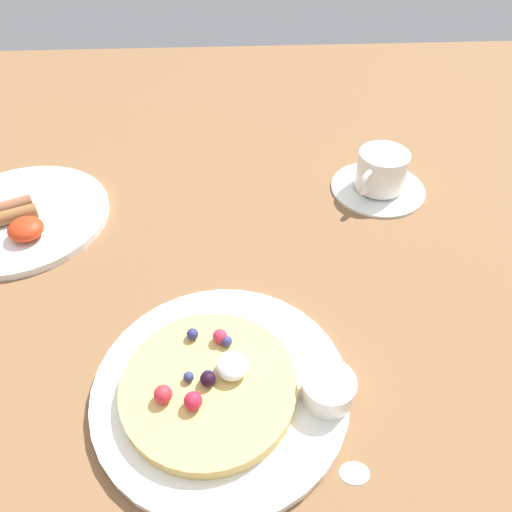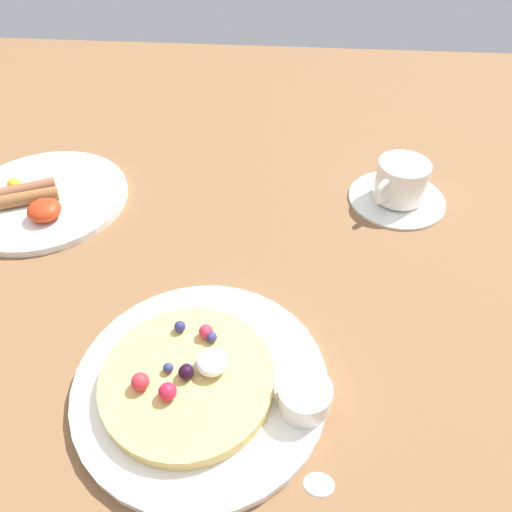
# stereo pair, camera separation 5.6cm
# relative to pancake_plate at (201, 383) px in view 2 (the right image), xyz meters

# --- Properties ---
(ground_plane) EXTENTS (1.62, 1.53, 0.03)m
(ground_plane) POSITION_rel_pancake_plate_xyz_m (-0.01, 0.18, -0.02)
(ground_plane) COLOR brown
(pancake_plate) EXTENTS (0.26, 0.26, 0.01)m
(pancake_plate) POSITION_rel_pancake_plate_xyz_m (0.00, 0.00, 0.00)
(pancake_plate) COLOR white
(pancake_plate) RESTS_ON ground_plane
(pancake_with_berries) EXTENTS (0.18, 0.18, 0.04)m
(pancake_with_berries) POSITION_rel_pancake_plate_xyz_m (-0.01, -0.01, 0.02)
(pancake_with_berries) COLOR #D7B462
(pancake_with_berries) RESTS_ON pancake_plate
(syrup_ramekin) EXTENTS (0.05, 0.05, 0.03)m
(syrup_ramekin) POSITION_rel_pancake_plate_xyz_m (0.11, -0.02, 0.02)
(syrup_ramekin) COLOR white
(syrup_ramekin) RESTS_ON pancake_plate
(breakfast_plate) EXTENTS (0.25, 0.25, 0.01)m
(breakfast_plate) POSITION_rel_pancake_plate_xyz_m (-0.29, 0.29, -0.00)
(breakfast_plate) COLOR white
(breakfast_plate) RESTS_ON ground_plane
(fried_breakfast) EXTENTS (0.13, 0.12, 0.03)m
(fried_breakfast) POSITION_rel_pancake_plate_xyz_m (-0.30, 0.27, 0.01)
(fried_breakfast) COLOR brown
(fried_breakfast) RESTS_ON breakfast_plate
(coffee_saucer) EXTENTS (0.14, 0.14, 0.01)m
(coffee_saucer) POSITION_rel_pancake_plate_xyz_m (0.24, 0.34, -0.00)
(coffee_saucer) COLOR white
(coffee_saucer) RESTS_ON ground_plane
(coffee_cup) EXTENTS (0.08, 0.09, 0.06)m
(coffee_cup) POSITION_rel_pancake_plate_xyz_m (0.24, 0.34, 0.03)
(coffee_cup) COLOR white
(coffee_cup) RESTS_ON coffee_saucer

